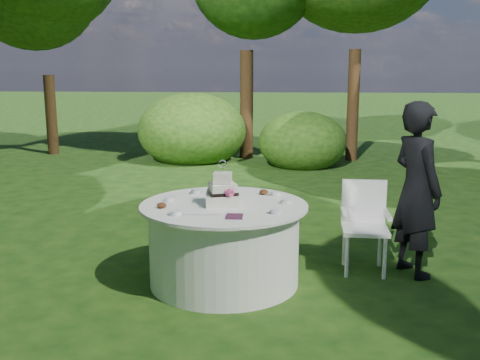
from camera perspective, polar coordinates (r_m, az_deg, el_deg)
name	(u,v)px	position (r m, az deg, el deg)	size (l,w,h in m)	color
ground	(224,282)	(5.45, -1.60, -10.34)	(80.00, 80.00, 0.00)	#13370F
napkins	(234,216)	(4.75, -0.57, -3.72)	(0.14, 0.14, 0.02)	#4D213B
feather_plume	(194,213)	(4.87, -4.73, -3.41)	(0.48, 0.07, 0.01)	white
guest	(416,189)	(5.69, 17.49, -0.92)	(0.62, 0.41, 1.71)	black
table	(224,243)	(5.32, -1.62, -6.45)	(1.56, 1.56, 0.77)	white
cake	(223,193)	(5.16, -1.75, -1.30)	(0.34, 0.34, 0.42)	white
chair	(364,219)	(5.77, 12.51, -3.93)	(0.48, 0.46, 0.90)	white
votives	(230,201)	(5.23, -1.06, -2.17)	(1.20, 0.95, 0.04)	white
petal_cups	(215,198)	(5.33, -2.52, -1.87)	(1.00, 0.71, 0.05)	#562D16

